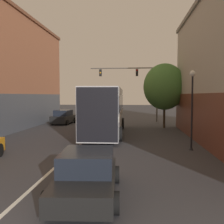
{
  "coord_description": "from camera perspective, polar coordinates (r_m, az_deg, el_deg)",
  "views": [
    {
      "loc": [
        3.39,
        -4.3,
        3.08
      ],
      "look_at": [
        1.74,
        14.55,
        1.87
      ],
      "focal_mm": 42.0,
      "sensor_mm": 36.0,
      "label": 1
    }
  ],
  "objects": [
    {
      "name": "parked_car_left_near",
      "position": [
        28.75,
        -10.46,
        -1.16
      ],
      "size": [
        2.22,
        3.96,
        1.5
      ],
      "rotation": [
        0.0,
        0.0,
        1.46
      ],
      "color": "black",
      "rests_on": "ground_plane"
    },
    {
      "name": "lane_center_line",
      "position": [
        20.01,
        -4.82,
        -5.2
      ],
      "size": [
        0.14,
        42.35,
        0.01
      ],
      "color": "silver",
      "rests_on": "ground_plane"
    },
    {
      "name": "street_tree_near",
      "position": [
        25.19,
        11.37,
        5.41
      ],
      "size": [
        3.95,
        3.55,
        6.06
      ],
      "color": "#3D2D1E",
      "rests_on": "ground_plane"
    },
    {
      "name": "hatchback_foreground",
      "position": [
        8.31,
        -5.52,
        -13.49
      ],
      "size": [
        2.2,
        4.02,
        1.34
      ],
      "rotation": [
        0.0,
        0.0,
        1.63
      ],
      "color": "black",
      "rests_on": "ground_plane"
    },
    {
      "name": "traffic_signal_gantry",
      "position": [
        30.69,
        5.51,
        6.71
      ],
      "size": [
        7.84,
        0.36,
        6.53
      ],
      "color": "#514C47",
      "rests_on": "ground_plane"
    },
    {
      "name": "street_lamp",
      "position": [
        15.22,
        17.04,
        2.04
      ],
      "size": [
        0.34,
        0.34,
        4.45
      ],
      "color": "black",
      "rests_on": "ground_plane"
    },
    {
      "name": "bus",
      "position": [
        20.75,
        -1.51,
        0.75
      ],
      "size": [
        3.08,
        10.85,
        3.63
      ],
      "rotation": [
        0.0,
        0.0,
        1.6
      ],
      "color": "#B7B7BC",
      "rests_on": "ground_plane"
    }
  ]
}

